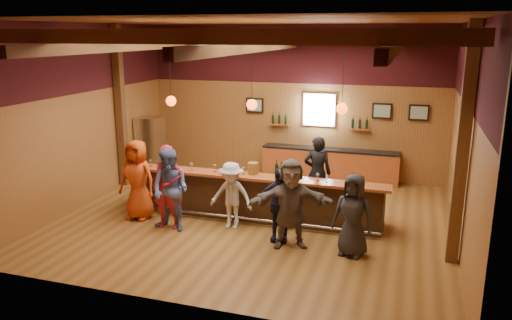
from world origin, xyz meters
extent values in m
plane|color=brown|center=(0.00, 0.00, 0.00)|extent=(9.00, 9.00, 0.00)
cube|color=brown|center=(0.00, 4.00, 2.25)|extent=(9.00, 0.04, 4.50)
cube|color=brown|center=(0.00, -4.00, 2.25)|extent=(9.00, 0.04, 4.50)
cube|color=brown|center=(-4.50, 0.00, 2.25)|extent=(0.04, 8.00, 4.50)
cube|color=brown|center=(4.50, 0.00, 2.25)|extent=(0.04, 8.00, 4.50)
cube|color=brown|center=(0.00, 0.00, 4.50)|extent=(9.00, 8.00, 0.04)
cube|color=#350E12|center=(0.00, 3.98, 3.65)|extent=(9.00, 0.01, 1.70)
cube|color=#350E12|center=(-4.48, 0.00, 3.65)|extent=(0.01, 8.00, 1.70)
cube|color=#350E12|center=(4.48, 0.00, 3.65)|extent=(0.01, 8.00, 1.70)
cube|color=#4F3016|center=(-4.35, 1.50, 2.25)|extent=(0.22, 0.22, 4.50)
cube|color=#4F3016|center=(4.35, -1.00, 2.25)|extent=(0.22, 0.22, 4.50)
cube|color=#4F3016|center=(0.00, -3.00, 4.20)|extent=(8.80, 0.20, 0.25)
cube|color=#4F3016|center=(0.00, -1.00, 4.20)|extent=(8.80, 0.20, 0.25)
cube|color=#4F3016|center=(0.00, 1.00, 4.20)|extent=(8.80, 0.20, 0.25)
cube|color=#4F3016|center=(0.00, 3.00, 4.20)|extent=(8.80, 0.20, 0.25)
cube|color=#4F3016|center=(-3.00, 0.00, 3.95)|extent=(0.18, 7.80, 0.22)
cube|color=#4F3016|center=(0.00, 0.00, 3.95)|extent=(0.18, 7.80, 0.22)
cube|color=#4F3016|center=(3.00, 0.00, 3.95)|extent=(0.18, 7.80, 0.22)
cube|color=black|center=(0.00, 0.00, 0.53)|extent=(6.00, 0.60, 1.05)
cube|color=brown|center=(0.00, -0.18, 1.08)|extent=(6.30, 0.50, 0.06)
cube|color=black|center=(0.00, 0.38, 0.93)|extent=(6.00, 0.48, 0.05)
cube|color=black|center=(0.00, 0.38, 0.45)|extent=(6.00, 0.48, 0.90)
cube|color=silver|center=(2.00, 0.38, 0.88)|extent=(0.45, 0.40, 0.14)
cube|color=silver|center=(2.50, 0.38, 0.88)|extent=(0.45, 0.40, 0.14)
cylinder|color=silver|center=(0.00, -0.42, 0.15)|extent=(6.00, 0.06, 0.06)
cube|color=brown|center=(1.20, 3.72, 0.45)|extent=(4.00, 0.50, 0.90)
cube|color=black|center=(1.20, 3.72, 0.93)|extent=(4.00, 0.52, 0.05)
cube|color=silver|center=(0.80, 3.95, 2.05)|extent=(0.95, 0.08, 0.95)
cube|color=white|center=(0.80, 3.90, 2.05)|extent=(0.78, 0.01, 0.78)
cube|color=black|center=(-1.20, 3.94, 2.10)|extent=(0.55, 0.04, 0.45)
cube|color=silver|center=(-1.20, 3.92, 2.10)|extent=(0.45, 0.01, 0.35)
cube|color=black|center=(2.60, 3.94, 2.10)|extent=(0.55, 0.04, 0.45)
cube|color=silver|center=(2.60, 3.92, 2.10)|extent=(0.45, 0.01, 0.35)
cube|color=black|center=(3.60, 3.94, 2.10)|extent=(0.55, 0.04, 0.45)
cube|color=silver|center=(3.60, 3.92, 2.10)|extent=(0.45, 0.01, 0.35)
cube|color=brown|center=(-0.40, 3.88, 1.55)|extent=(0.60, 0.18, 0.04)
cylinder|color=black|center=(-0.60, 3.88, 1.70)|extent=(0.07, 0.07, 0.26)
cylinder|color=black|center=(-0.40, 3.88, 1.70)|extent=(0.07, 0.07, 0.26)
cylinder|color=black|center=(-0.20, 3.88, 1.70)|extent=(0.07, 0.07, 0.26)
cube|color=brown|center=(2.00, 3.88, 1.55)|extent=(0.60, 0.18, 0.04)
cylinder|color=black|center=(1.80, 3.88, 1.70)|extent=(0.07, 0.07, 0.26)
cylinder|color=black|center=(2.00, 3.88, 1.70)|extent=(0.07, 0.07, 0.26)
cylinder|color=black|center=(2.20, 3.88, 1.70)|extent=(0.07, 0.07, 0.26)
cylinder|color=black|center=(-2.00, 0.00, 3.33)|extent=(0.01, 0.01, 1.25)
sphere|color=#FF410C|center=(-2.00, 0.00, 2.70)|extent=(0.24, 0.24, 0.24)
cylinder|color=black|center=(0.00, 0.00, 3.33)|extent=(0.01, 0.01, 1.25)
sphere|color=#FF410C|center=(0.00, 0.00, 2.70)|extent=(0.24, 0.24, 0.24)
cylinder|color=black|center=(2.00, 0.00, 3.33)|extent=(0.01, 0.01, 1.25)
sphere|color=#FF410C|center=(2.00, 0.00, 2.70)|extent=(0.24, 0.24, 0.24)
cube|color=silver|center=(-4.10, 2.60, 0.90)|extent=(0.70, 0.70, 1.80)
imported|color=#BC4011|center=(-2.55, -0.78, 0.94)|extent=(0.96, 0.66, 1.88)
imported|color=maroon|center=(-1.61, -1.08, 0.94)|extent=(0.72, 0.51, 1.88)
imported|color=#5268A4|center=(-1.49, -1.19, 0.92)|extent=(0.99, 0.83, 1.84)
imported|color=beige|center=(-0.26, -0.69, 0.76)|extent=(1.00, 0.60, 1.52)
imported|color=black|center=(0.93, -1.05, 0.80)|extent=(0.97, 0.49, 1.59)
imported|color=#5D524A|center=(1.23, -1.25, 0.92)|extent=(1.80, 1.07, 1.85)
imported|color=#242527|center=(2.48, -1.29, 0.83)|extent=(0.91, 0.69, 1.65)
imported|color=black|center=(1.32, 1.13, 0.92)|extent=(0.71, 0.50, 1.84)
cylinder|color=brown|center=(0.05, -0.06, 1.24)|extent=(0.24, 0.24, 0.27)
cylinder|color=black|center=(0.72, -0.11, 1.24)|extent=(0.08, 0.08, 0.27)
cylinder|color=black|center=(0.72, -0.11, 1.43)|extent=(0.03, 0.03, 0.09)
cylinder|color=black|center=(0.61, -0.08, 1.25)|extent=(0.08, 0.08, 0.28)
cylinder|color=black|center=(0.61, -0.08, 1.44)|extent=(0.03, 0.03, 0.10)
cylinder|color=silver|center=(-2.54, -0.16, 1.11)|extent=(0.07, 0.07, 0.01)
cylinder|color=silver|center=(-2.54, -0.16, 1.17)|extent=(0.01, 0.01, 0.10)
sphere|color=silver|center=(-2.54, -0.16, 1.24)|extent=(0.08, 0.08, 0.08)
cylinder|color=silver|center=(-2.00, -0.14, 1.11)|extent=(0.08, 0.08, 0.01)
cylinder|color=silver|center=(-2.00, -0.14, 1.17)|extent=(0.01, 0.01, 0.11)
sphere|color=silver|center=(-2.00, -0.14, 1.27)|extent=(0.09, 0.09, 0.09)
cylinder|color=silver|center=(-1.44, -0.18, 1.11)|extent=(0.07, 0.07, 0.01)
cylinder|color=silver|center=(-1.44, -0.18, 1.17)|extent=(0.01, 0.01, 0.10)
sphere|color=silver|center=(-1.44, -0.18, 1.25)|extent=(0.08, 0.08, 0.08)
cylinder|color=silver|center=(-0.86, -0.15, 1.11)|extent=(0.07, 0.07, 0.01)
cylinder|color=silver|center=(-0.86, -0.15, 1.17)|extent=(0.01, 0.01, 0.10)
sphere|color=silver|center=(-0.86, -0.15, 1.25)|extent=(0.08, 0.08, 0.08)
cylinder|color=silver|center=(-0.16, -0.15, 1.11)|extent=(0.07, 0.07, 0.01)
cylinder|color=silver|center=(-0.16, -0.15, 1.17)|extent=(0.01, 0.01, 0.10)
sphere|color=silver|center=(-0.16, -0.15, 1.25)|extent=(0.08, 0.08, 0.08)
cylinder|color=silver|center=(0.61, -0.15, 1.11)|extent=(0.06, 0.06, 0.01)
cylinder|color=silver|center=(0.61, -0.15, 1.16)|extent=(0.01, 0.01, 0.09)
sphere|color=silver|center=(0.61, -0.15, 1.23)|extent=(0.07, 0.07, 0.07)
cylinder|color=silver|center=(1.56, -0.14, 1.11)|extent=(0.07, 0.07, 0.01)
cylinder|color=silver|center=(1.56, -0.14, 1.17)|extent=(0.01, 0.01, 0.10)
sphere|color=silver|center=(1.56, -0.14, 1.25)|extent=(0.08, 0.08, 0.08)
cylinder|color=silver|center=(1.77, -0.18, 1.11)|extent=(0.07, 0.07, 0.01)
cylinder|color=silver|center=(1.77, -0.18, 1.16)|extent=(0.01, 0.01, 0.09)
sphere|color=silver|center=(1.77, -0.18, 1.24)|extent=(0.08, 0.08, 0.08)
camera|label=1|loc=(3.44, -10.53, 4.26)|focal=35.00mm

